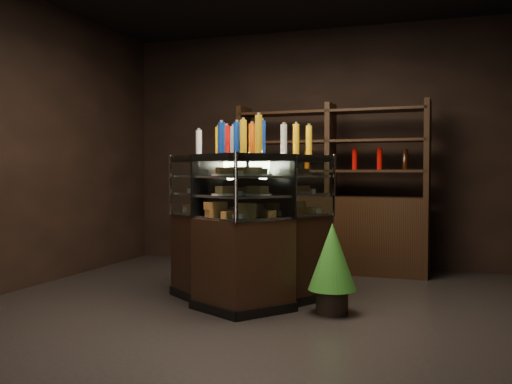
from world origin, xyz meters
TOP-DOWN VIEW (x-y plane):
  - ground at (0.00, 0.00)m, footprint 5.00×5.00m
  - room_shell at (0.00, 0.00)m, footprint 5.02×5.02m
  - display_case at (-0.14, 0.18)m, footprint 1.57×1.38m
  - food_display at (-0.14, 0.18)m, footprint 1.18×1.09m
  - bottles_top at (-0.14, 0.18)m, footprint 1.02×0.95m
  - potted_conifer at (0.67, 0.04)m, footprint 0.40×0.40m
  - back_shelving at (0.26, 2.05)m, footprint 2.29×0.50m

SIDE VIEW (x-z plane):
  - ground at x=0.00m, z-range 0.00..0.00m
  - display_case at x=-0.14m, z-range -0.22..1.13m
  - potted_conifer at x=0.67m, z-range 0.06..0.93m
  - back_shelving at x=0.26m, z-range -0.39..1.61m
  - food_display at x=-0.14m, z-range 0.82..1.24m
  - bottles_top at x=-0.14m, z-range 1.33..1.63m
  - room_shell at x=0.00m, z-range 0.44..3.45m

